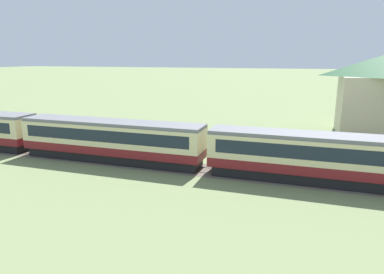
# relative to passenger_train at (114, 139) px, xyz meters

# --- Properties ---
(ground_plane) EXTENTS (600.00, 600.00, 0.00)m
(ground_plane) POSITION_rel_passenger_train_xyz_m (11.88, -0.37, -2.21)
(ground_plane) COLOR #707F51
(passenger_train) EXTENTS (96.17, 3.18, 3.98)m
(passenger_train) POSITION_rel_passenger_train_xyz_m (0.00, 0.00, 0.00)
(passenger_train) COLOR maroon
(passenger_train) RESTS_ON ground_plane
(railway_track) EXTENTS (157.27, 3.60, 0.04)m
(railway_track) POSITION_rel_passenger_train_xyz_m (-5.61, 0.00, -2.20)
(railway_track) COLOR #665B51
(railway_track) RESTS_ON ground_plane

